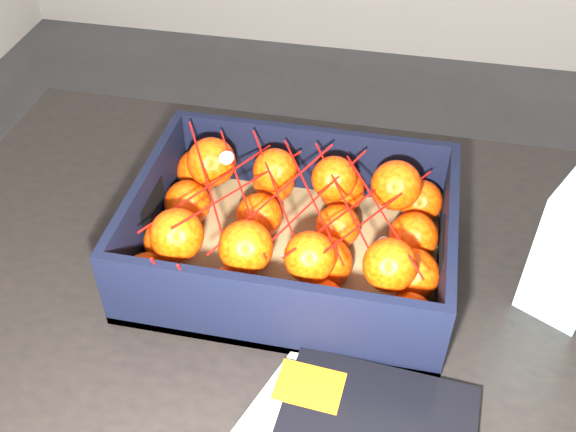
# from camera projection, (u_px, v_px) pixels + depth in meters

# --- Properties ---
(ground) EXTENTS (3.50, 3.50, 0.00)m
(ground) POSITION_uv_depth(u_px,v_px,m) (380.00, 414.00, 1.59)
(ground) COLOR #373739
(ground) RESTS_ON ground
(table) EXTENTS (1.21, 0.81, 0.75)m
(table) POSITION_uv_depth(u_px,v_px,m) (327.00, 344.00, 0.94)
(table) COLOR black
(table) RESTS_ON ground
(produce_crate) EXTENTS (0.41, 0.31, 0.12)m
(produce_crate) POSITION_uv_depth(u_px,v_px,m) (293.00, 242.00, 0.90)
(produce_crate) COLOR olive
(produce_crate) RESTS_ON table
(clementine_heap) EXTENTS (0.39, 0.29, 0.12)m
(clementine_heap) POSITION_uv_depth(u_px,v_px,m) (291.00, 229.00, 0.88)
(clementine_heap) COLOR #EE3605
(clementine_heap) RESTS_ON produce_crate
(mesh_net) EXTENTS (0.34, 0.27, 0.09)m
(mesh_net) POSITION_uv_depth(u_px,v_px,m) (284.00, 203.00, 0.84)
(mesh_net) COLOR red
(mesh_net) RESTS_ON clementine_heap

